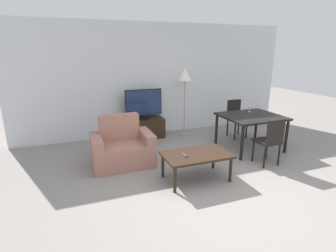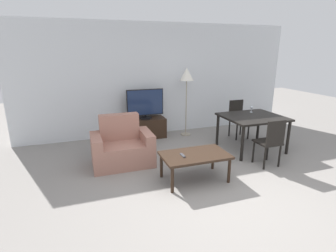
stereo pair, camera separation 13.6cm
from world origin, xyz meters
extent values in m
plane|color=gray|center=(0.00, 0.00, 0.00)|extent=(18.00, 18.00, 0.00)
cube|color=silver|center=(0.00, 3.30, 1.35)|extent=(6.95, 0.06, 2.70)
cube|color=#9E6B5B|center=(-1.29, 1.59, 0.21)|extent=(0.73, 0.73, 0.42)
cube|color=#9E6B5B|center=(-1.29, 1.86, 0.66)|extent=(0.73, 0.20, 0.49)
cube|color=#9E6B5B|center=(-1.75, 1.59, 0.30)|extent=(0.18, 0.73, 0.60)
cube|color=#9E6B5B|center=(-0.84, 1.59, 0.30)|extent=(0.18, 0.73, 0.60)
cube|color=black|center=(-0.49, 3.00, 0.24)|extent=(0.93, 0.48, 0.48)
cylinder|color=black|center=(-0.49, 3.00, 0.49)|extent=(0.31, 0.31, 0.03)
cylinder|color=black|center=(-0.49, 3.00, 0.53)|extent=(0.04, 0.04, 0.05)
cube|color=black|center=(-0.49, 3.00, 0.87)|extent=(0.88, 0.04, 0.62)
cube|color=#19284C|center=(-0.49, 2.97, 0.87)|extent=(0.84, 0.01, 0.59)
cube|color=black|center=(-0.28, 0.61, 0.43)|extent=(1.08, 0.65, 0.04)
cylinder|color=black|center=(-0.77, 0.34, 0.21)|extent=(0.05, 0.05, 0.41)
cylinder|color=black|center=(0.20, 0.34, 0.21)|extent=(0.05, 0.05, 0.41)
cylinder|color=black|center=(-0.77, 0.88, 0.21)|extent=(0.05, 0.05, 0.41)
cylinder|color=black|center=(0.20, 0.88, 0.21)|extent=(0.05, 0.05, 0.41)
cube|color=black|center=(1.43, 1.48, 0.72)|extent=(1.21, 1.07, 0.04)
cylinder|color=black|center=(0.89, 1.01, 0.35)|extent=(0.06, 0.06, 0.70)
cylinder|color=black|center=(1.97, 1.01, 0.35)|extent=(0.06, 0.06, 0.70)
cylinder|color=black|center=(0.89, 1.95, 0.35)|extent=(0.06, 0.06, 0.70)
cylinder|color=black|center=(1.97, 1.95, 0.35)|extent=(0.06, 0.06, 0.70)
cube|color=black|center=(1.22, 0.72, 0.44)|extent=(0.40, 0.40, 0.04)
cylinder|color=black|center=(1.06, 0.88, 0.21)|extent=(0.04, 0.04, 0.42)
cylinder|color=black|center=(1.38, 0.88, 0.21)|extent=(0.04, 0.04, 0.42)
cylinder|color=black|center=(1.06, 0.55, 0.21)|extent=(0.04, 0.04, 0.42)
cylinder|color=black|center=(1.38, 0.55, 0.21)|extent=(0.04, 0.04, 0.42)
cube|color=black|center=(1.22, 0.53, 0.68)|extent=(0.37, 0.04, 0.44)
cube|color=black|center=(1.64, 2.24, 0.44)|extent=(0.40, 0.40, 0.04)
cylinder|color=black|center=(1.48, 2.08, 0.21)|extent=(0.04, 0.04, 0.42)
cylinder|color=black|center=(1.81, 2.08, 0.21)|extent=(0.04, 0.04, 0.42)
cylinder|color=black|center=(1.48, 2.40, 0.21)|extent=(0.04, 0.04, 0.42)
cylinder|color=black|center=(1.81, 2.40, 0.21)|extent=(0.04, 0.04, 0.42)
cube|color=black|center=(1.64, 2.42, 0.68)|extent=(0.37, 0.04, 0.44)
cylinder|color=gray|center=(0.51, 2.86, 0.01)|extent=(0.24, 0.24, 0.02)
cylinder|color=gray|center=(0.51, 2.86, 0.69)|extent=(0.02, 0.02, 1.34)
cone|color=white|center=(0.51, 2.86, 1.51)|extent=(0.33, 0.33, 0.30)
cube|color=#38383D|center=(-0.50, 0.60, 0.46)|extent=(0.04, 0.15, 0.02)
cylinder|color=silver|center=(1.61, 1.78, 0.74)|extent=(0.06, 0.06, 0.01)
cylinder|color=silver|center=(1.61, 1.78, 0.78)|extent=(0.01, 0.01, 0.07)
sphere|color=silver|center=(1.61, 1.78, 0.85)|extent=(0.07, 0.07, 0.07)
camera|label=1|loc=(-2.10, -2.91, 2.07)|focal=28.00mm
camera|label=2|loc=(-1.97, -2.95, 2.07)|focal=28.00mm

